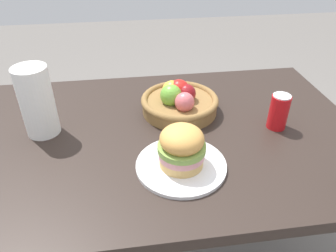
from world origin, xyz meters
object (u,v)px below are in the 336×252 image
(plate, at_px, (181,165))
(sandwich, at_px, (182,147))
(fruit_basket, at_px, (179,101))
(paper_towel_roll, at_px, (37,102))
(soda_can, at_px, (279,112))

(plate, bearing_deg, sandwich, 0.00)
(fruit_basket, bearing_deg, paper_towel_roll, -172.03)
(paper_towel_roll, bearing_deg, plate, -29.47)
(plate, distance_m, soda_can, 0.41)
(sandwich, bearing_deg, soda_can, 24.00)
(plate, xyz_separation_m, paper_towel_roll, (-0.44, 0.25, 0.11))
(sandwich, bearing_deg, paper_towel_roll, 150.53)
(paper_towel_roll, bearing_deg, soda_can, -5.85)
(plate, relative_size, paper_towel_roll, 1.13)
(soda_can, bearing_deg, fruit_basket, 154.95)
(paper_towel_roll, bearing_deg, sandwich, -29.47)
(plate, distance_m, sandwich, 0.07)
(soda_can, bearing_deg, paper_towel_roll, 174.15)
(plate, relative_size, soda_can, 2.15)
(fruit_basket, relative_size, paper_towel_roll, 1.21)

